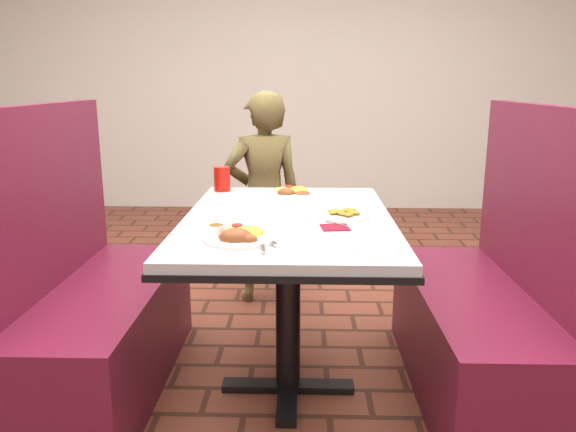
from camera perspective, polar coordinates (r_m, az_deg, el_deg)
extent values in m
plane|color=brown|center=(2.47, 0.00, -17.19)|extent=(7.00, 7.00, 0.00)
cube|color=silver|center=(5.62, 1.05, 14.93)|extent=(6.00, 0.04, 2.80)
cube|color=#ADB0B2|center=(2.19, 0.00, -0.45)|extent=(0.80, 1.20, 0.03)
cube|color=black|center=(2.19, 0.00, -1.14)|extent=(0.81, 1.21, 0.02)
cylinder|color=black|center=(2.31, 0.00, -9.53)|extent=(0.10, 0.10, 0.69)
cube|color=black|center=(2.46, 0.00, -16.89)|extent=(0.55, 0.08, 0.03)
cube|color=black|center=(2.46, 0.00, -16.89)|extent=(0.08, 0.55, 0.03)
cube|color=maroon|center=(2.50, -17.87, -11.69)|extent=(0.45, 1.20, 0.45)
cube|color=maroon|center=(2.42, -23.59, -1.00)|extent=(0.06, 1.20, 0.95)
cube|color=maroon|center=(2.46, 18.17, -12.10)|extent=(0.45, 1.20, 0.45)
cube|color=maroon|center=(2.37, 24.11, -1.33)|extent=(0.06, 1.20, 0.95)
imported|color=brown|center=(3.22, -2.49, 1.78)|extent=(0.51, 0.40, 1.21)
cylinder|color=white|center=(1.86, -4.85, -2.19)|extent=(0.25, 0.25, 0.01)
ellipsoid|color=yellow|center=(1.88, -3.92, -1.05)|extent=(0.10, 0.10, 0.05)
ellipsoid|color=#A3D153|center=(1.91, -6.08, -1.13)|extent=(0.10, 0.08, 0.03)
cylinder|color=red|center=(1.92, -5.20, -0.93)|extent=(0.04, 0.04, 0.01)
ellipsoid|color=brown|center=(1.80, -5.34, -1.45)|extent=(0.11, 0.08, 0.06)
ellipsoid|color=brown|center=(1.79, -4.07, -1.94)|extent=(0.06, 0.04, 0.04)
cylinder|color=white|center=(1.86, -7.29, -1.48)|extent=(0.06, 0.06, 0.04)
cylinder|color=brown|center=(1.85, -7.31, -0.95)|extent=(0.05, 0.05, 0.00)
cylinder|color=white|center=(2.58, 0.42, 2.27)|extent=(0.24, 0.24, 0.01)
ellipsoid|color=yellow|center=(2.60, 1.02, 3.02)|extent=(0.10, 0.10, 0.04)
ellipsoid|color=#A3D153|center=(2.62, -0.52, 2.94)|extent=(0.10, 0.08, 0.03)
cylinder|color=red|center=(2.64, 0.07, 3.06)|extent=(0.04, 0.04, 0.01)
ellipsoid|color=brown|center=(2.54, 1.51, 2.55)|extent=(0.07, 0.07, 0.02)
ellipsoid|color=brown|center=(2.53, -0.19, 2.77)|extent=(0.08, 0.06, 0.05)
cylinder|color=white|center=(2.17, 5.79, 0.05)|extent=(0.19, 0.19, 0.01)
cube|color=maroon|center=(2.01, 4.81, -1.16)|extent=(0.11, 0.11, 0.00)
cube|color=silver|center=(2.06, 4.87, -0.76)|extent=(0.08, 0.10, 0.00)
cylinder|color=#B3140B|center=(2.70, -6.72, 3.77)|extent=(0.08, 0.08, 0.12)
cube|color=white|center=(1.75, 8.18, -3.34)|extent=(0.21, 0.18, 0.01)
cube|color=silver|center=(1.85, -2.23, -2.17)|extent=(0.09, 0.18, 0.00)
cube|color=silver|center=(1.77, -2.58, -2.87)|extent=(0.03, 0.17, 0.00)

